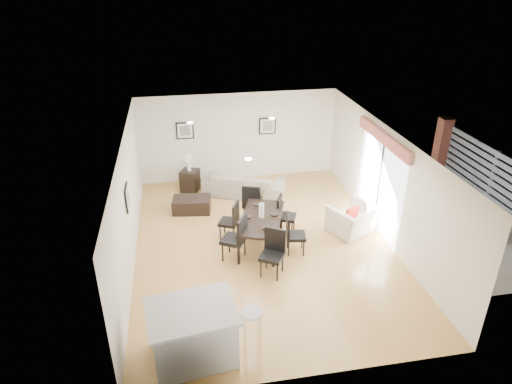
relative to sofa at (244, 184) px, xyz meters
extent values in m
plane|color=tan|center=(0.04, -2.74, -0.34)|extent=(8.00, 8.00, 0.00)
cube|color=white|center=(0.04, 1.26, 1.01)|extent=(6.00, 0.04, 2.70)
cube|color=white|center=(0.04, -6.74, 1.01)|extent=(6.00, 0.04, 2.70)
cube|color=white|center=(-2.96, -2.74, 1.01)|extent=(0.04, 8.00, 2.70)
cube|color=white|center=(3.04, -2.74, 1.01)|extent=(0.04, 8.00, 2.70)
cube|color=white|center=(0.04, -2.74, 2.36)|extent=(6.00, 8.00, 0.02)
imported|color=gray|center=(0.00, 0.00, 0.00)|extent=(2.48, 1.72, 0.68)
imported|color=beige|center=(2.38, -2.56, 0.02)|extent=(1.43, 1.37, 0.72)
imported|color=#374F22|center=(5.57, -3.47, -0.02)|extent=(0.59, 0.52, 0.63)
imported|color=#374F22|center=(5.94, -1.90, -0.01)|extent=(0.44, 0.44, 0.65)
cube|color=black|center=(0.01, -2.73, 0.39)|extent=(1.44, 2.01, 0.06)
cylinder|color=black|center=(-0.64, -3.40, 0.01)|extent=(0.07, 0.07, 0.70)
cylinder|color=black|center=(-0.09, -1.80, 0.01)|extent=(0.07, 0.07, 0.70)
cylinder|color=black|center=(0.11, -3.65, 0.01)|extent=(0.07, 0.07, 0.70)
cylinder|color=black|center=(0.65, -2.05, 0.01)|extent=(0.07, 0.07, 0.70)
cube|color=black|center=(-0.72, -3.18, 0.16)|extent=(0.68, 0.68, 0.09)
cube|color=black|center=(-0.53, -3.29, 0.47)|extent=(0.31, 0.46, 0.59)
cylinder|color=black|center=(-0.79, -2.91, -0.11)|extent=(0.04, 0.04, 0.45)
cylinder|color=black|center=(-0.45, -3.11, -0.11)|extent=(0.04, 0.04, 0.45)
cylinder|color=black|center=(-0.99, -3.25, -0.11)|extent=(0.04, 0.04, 0.45)
cylinder|color=black|center=(-0.65, -3.45, -0.11)|extent=(0.04, 0.04, 0.45)
cube|color=black|center=(-0.72, -2.27, 0.09)|extent=(0.57, 0.57, 0.08)
cube|color=black|center=(-0.55, -2.35, 0.37)|extent=(0.23, 0.42, 0.52)
cylinder|color=black|center=(-0.80, -2.05, -0.14)|extent=(0.03, 0.03, 0.39)
cylinder|color=black|center=(-0.50, -2.19, -0.14)|extent=(0.03, 0.03, 0.39)
cylinder|color=black|center=(-0.94, -2.36, -0.14)|extent=(0.03, 0.03, 0.39)
cylinder|color=black|center=(-0.64, -2.50, -0.14)|extent=(0.03, 0.03, 0.39)
cube|color=black|center=(0.73, -3.18, 0.10)|extent=(0.51, 0.51, 0.08)
cube|color=black|center=(0.54, -3.15, 0.38)|extent=(0.13, 0.44, 0.53)
cylinder|color=black|center=(0.87, -3.38, -0.14)|extent=(0.03, 0.03, 0.40)
cylinder|color=black|center=(0.53, -3.32, -0.14)|extent=(0.03, 0.03, 0.40)
cylinder|color=black|center=(0.93, -3.04, -0.14)|extent=(0.03, 0.03, 0.40)
cylinder|color=black|center=(0.59, -2.98, -0.14)|extent=(0.03, 0.03, 0.40)
cube|color=black|center=(0.73, -2.27, 0.10)|extent=(0.58, 0.58, 0.08)
cube|color=black|center=(0.56, -2.20, 0.37)|extent=(0.23, 0.42, 0.52)
cylinder|color=black|center=(0.82, -2.50, -0.14)|extent=(0.03, 0.03, 0.40)
cylinder|color=black|center=(0.51, -2.36, -0.14)|extent=(0.03, 0.03, 0.40)
cylinder|color=black|center=(0.96, -2.19, -0.14)|extent=(0.03, 0.03, 0.40)
cylinder|color=black|center=(0.64, -2.05, -0.14)|extent=(0.03, 0.03, 0.40)
cube|color=black|center=(0.01, -3.94, 0.13)|extent=(0.64, 0.64, 0.08)
cube|color=black|center=(0.11, -3.76, 0.43)|extent=(0.44, 0.29, 0.56)
cylinder|color=black|center=(-0.25, -4.00, -0.12)|extent=(0.04, 0.04, 0.43)
cylinder|color=black|center=(-0.06, -3.68, -0.12)|extent=(0.04, 0.04, 0.43)
cylinder|color=black|center=(0.07, -4.19, -0.12)|extent=(0.04, 0.04, 0.43)
cylinder|color=black|center=(0.26, -3.87, -0.12)|extent=(0.04, 0.04, 0.43)
cube|color=black|center=(0.01, -1.52, 0.14)|extent=(0.61, 0.61, 0.08)
cube|color=black|center=(-0.06, -1.71, 0.44)|extent=(0.47, 0.22, 0.57)
cylinder|color=black|center=(0.25, -1.40, -0.12)|extent=(0.04, 0.04, 0.44)
cylinder|color=black|center=(0.12, -1.76, -0.12)|extent=(0.04, 0.04, 0.44)
cylinder|color=black|center=(-0.11, -1.28, -0.12)|extent=(0.04, 0.04, 0.44)
cylinder|color=black|center=(-0.23, -1.63, -0.12)|extent=(0.04, 0.04, 0.44)
cylinder|color=white|center=(0.01, -2.73, 0.60)|extent=(0.12, 0.12, 0.36)
cylinder|color=black|center=(0.32, -2.73, 0.42)|extent=(0.35, 0.35, 0.01)
cylinder|color=black|center=(0.32, -2.73, 0.45)|extent=(0.19, 0.19, 0.05)
cylinder|color=black|center=(0.01, -2.16, 0.42)|extent=(0.35, 0.35, 0.01)
cylinder|color=black|center=(0.01, -2.16, 0.45)|extent=(0.19, 0.19, 0.05)
cylinder|color=black|center=(-0.31, -2.73, 0.42)|extent=(0.35, 0.35, 0.01)
cylinder|color=black|center=(-0.31, -2.73, 0.45)|extent=(0.19, 0.19, 0.05)
cylinder|color=black|center=(0.01, -3.30, 0.42)|extent=(0.35, 0.35, 0.01)
cylinder|color=black|center=(0.01, -3.30, 0.45)|extent=(0.19, 0.19, 0.05)
cube|color=black|center=(-1.55, -0.76, -0.14)|extent=(1.08, 0.74, 0.40)
cube|color=black|center=(-1.52, 0.55, -0.01)|extent=(0.64, 0.64, 0.65)
cylinder|color=white|center=(-1.52, 0.55, 0.41)|extent=(0.11, 0.11, 0.20)
cone|color=white|center=(-1.52, 0.55, 0.65)|extent=(0.25, 0.25, 0.27)
cube|color=#AC2016|center=(2.28, -2.67, 0.24)|extent=(0.35, 0.24, 0.34)
cube|color=silver|center=(-1.78, -5.97, 0.14)|extent=(1.46, 1.16, 0.95)
cube|color=silver|center=(-1.78, -5.97, 0.65)|extent=(1.58, 1.29, 0.07)
cylinder|color=white|center=(-0.77, -5.97, 0.47)|extent=(0.38, 0.38, 0.06)
cylinder|color=silver|center=(-0.65, -5.85, 0.06)|extent=(0.03, 0.03, 0.80)
cylinder|color=silver|center=(-0.90, -5.85, 0.06)|extent=(0.03, 0.03, 0.80)
cylinder|color=silver|center=(-0.90, -6.10, 0.06)|extent=(0.03, 0.03, 0.80)
cylinder|color=silver|center=(-0.65, -6.10, 0.06)|extent=(0.03, 0.03, 0.80)
cube|color=black|center=(-1.56, 1.23, 1.31)|extent=(0.52, 0.03, 0.52)
cube|color=white|center=(-1.56, 1.23, 1.31)|extent=(0.44, 0.04, 0.44)
cube|color=#565651|center=(-1.56, 1.23, 1.31)|extent=(0.30, 0.04, 0.30)
cube|color=black|center=(0.94, 1.23, 1.31)|extent=(0.52, 0.03, 0.52)
cube|color=white|center=(0.94, 1.23, 1.31)|extent=(0.44, 0.04, 0.44)
cube|color=#565651|center=(0.94, 1.23, 1.31)|extent=(0.30, 0.04, 0.30)
cube|color=black|center=(-2.93, -2.94, 1.31)|extent=(0.03, 0.52, 0.52)
cube|color=white|center=(-2.93, -2.94, 1.31)|extent=(0.04, 0.44, 0.44)
cube|color=#565651|center=(-2.93, -2.94, 1.31)|extent=(0.04, 0.30, 0.30)
cube|color=white|center=(3.02, -2.44, 0.79)|extent=(0.02, 2.40, 2.25)
cube|color=black|center=(3.00, -2.44, 0.79)|extent=(0.03, 0.05, 2.25)
cube|color=black|center=(3.00, -2.44, 1.93)|extent=(0.03, 2.50, 0.05)
cube|color=maroon|center=(2.96, -2.44, 2.09)|extent=(0.10, 2.70, 0.28)
plane|color=gray|center=(5.04, -2.44, -0.34)|extent=(6.00, 6.00, 0.00)
cube|color=#323235|center=(6.24, -2.44, 0.56)|extent=(0.08, 5.50, 1.80)
cube|color=brown|center=(6.09, -0.04, 0.66)|extent=(0.35, 0.35, 2.00)
camera|label=1|loc=(-1.76, -11.85, 5.70)|focal=32.00mm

